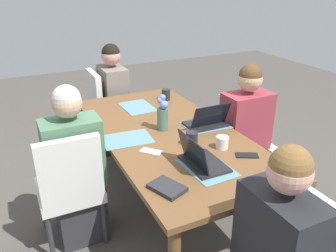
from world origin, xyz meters
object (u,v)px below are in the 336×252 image
flower_vase (163,114)px  laptop_head_left_left_near (201,160)px  book_red_cover (167,188)px  laptop_near_right_near (207,121)px  coffee_mug_centre_left (192,138)px  person_near_right_near (244,140)px  coffee_mug_near_right (166,95)px  coffee_mug_near_left (222,142)px  phone_silver (151,152)px  person_far_left_far (76,174)px  phone_black (247,155)px  chair_head_right_left_mid (106,106)px  chair_far_left_far (70,184)px  chair_near_right_near (244,138)px  dining_table (168,140)px  person_head_right_left_mid (114,105)px

flower_vase → laptop_head_left_left_near: 0.62m
laptop_head_left_left_near → book_red_cover: 0.34m
laptop_near_right_near → coffee_mug_centre_left: laptop_near_right_near is taller
person_near_right_near → coffee_mug_near_right: person_near_right_near is taller
coffee_mug_near_left → phone_silver: coffee_mug_near_left is taller
person_far_left_far → coffee_mug_centre_left: size_ratio=12.13×
flower_vase → phone_silver: flower_vase is taller
person_near_right_near → book_red_cover: size_ratio=5.97×
phone_black → chair_head_right_left_mid: bearing=-49.7°
chair_far_left_far → laptop_near_right_near: laptop_near_right_near is taller
chair_near_right_near → coffee_mug_near_left: size_ratio=10.33×
chair_head_right_left_mid → chair_far_left_far: 1.55m
dining_table → person_far_left_far: 0.74m
flower_vase → book_red_cover: bearing=156.7°
dining_table → laptop_near_right_near: (-0.04, -0.33, 0.12)m
chair_near_right_near → book_red_cover: 1.36m
laptop_head_left_left_near → coffee_mug_near_right: 1.28m
phone_silver → chair_far_left_far: bearing=29.2°
laptop_near_right_near → coffee_mug_near_right: 0.72m
person_head_right_left_mid → phone_black: size_ratio=7.97×
person_near_right_near → book_red_cover: person_near_right_near is taller
chair_head_right_left_mid → chair_far_left_far: (-1.40, 0.68, 0.00)m
chair_head_right_left_mid → coffee_mug_centre_left: bearing=-174.1°
chair_far_left_far → person_near_right_near: bearing=-90.0°
phone_black → person_near_right_near: bearing=-99.2°
person_far_left_far → coffee_mug_near_left: bearing=-114.8°
coffee_mug_near_left → phone_black: 0.19m
dining_table → person_near_right_near: size_ratio=1.69×
person_head_right_left_mid → flower_vase: size_ratio=4.14×
person_head_right_left_mid → person_far_left_far: same height
dining_table → chair_head_right_left_mid: chair_head_right_left_mid is taller
person_near_right_near → chair_far_left_far: bearing=90.0°
person_far_left_far → phone_silver: (-0.28, -0.48, 0.21)m
chair_near_right_near → laptop_head_left_left_near: (-0.59, 0.81, 0.27)m
coffee_mug_centre_left → book_red_cover: bearing=137.0°
coffee_mug_centre_left → phone_black: 0.40m
flower_vase → coffee_mug_near_right: flower_vase is taller
flower_vase → laptop_near_right_near: flower_vase is taller
chair_head_right_left_mid → flower_vase: flower_vase is taller
person_head_right_left_mid → coffee_mug_centre_left: size_ratio=12.13×
chair_head_right_left_mid → person_head_right_left_mid: 0.10m
chair_head_right_left_mid → phone_silver: size_ratio=6.00×
chair_far_left_far → flower_vase: bearing=-82.3°
coffee_mug_centre_left → phone_black: bearing=-140.6°
flower_vase → coffee_mug_near_right: size_ratio=2.71×
dining_table → chair_head_right_left_mid: bearing=4.6°
chair_head_right_left_mid → book_red_cover: chair_head_right_left_mid is taller
dining_table → coffee_mug_near_right: (0.68, -0.31, 0.13)m
coffee_mug_near_right → flower_vase: bearing=152.3°
laptop_near_right_near → phone_silver: 0.61m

